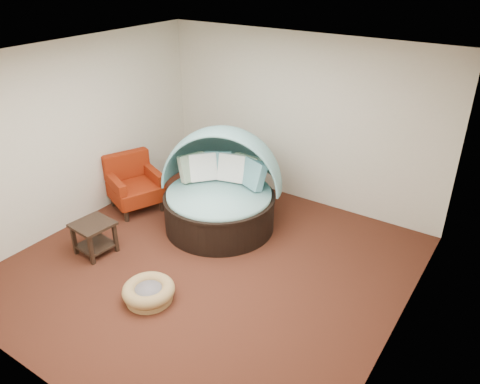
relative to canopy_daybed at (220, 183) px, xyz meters
The scene contains 10 objects.
floor 1.34m from the canopy_daybed, 62.17° to the right, with size 5.00×5.00×0.00m, color #4D2316.
wall_back 1.73m from the canopy_daybed, 70.68° to the left, with size 5.00×5.00×0.00m, color beige.
wall_front 3.60m from the canopy_daybed, 81.43° to the right, with size 5.00×5.00×0.00m, color beige.
wall_left 2.31m from the canopy_daybed, 153.18° to the right, with size 5.00×5.00×0.00m, color beige.
wall_right 3.26m from the canopy_daybed, 18.24° to the right, with size 5.00×5.00×0.00m, color beige.
ceiling 2.36m from the canopy_daybed, 62.17° to the right, with size 5.00×5.00×0.00m, color white.
canopy_daybed is the anchor object (origin of this frame).
pet_basket 2.10m from the canopy_daybed, 80.70° to the right, with size 0.81×0.81×0.23m.
red_armchair 1.60m from the canopy_daybed, 166.85° to the right, with size 1.02×1.02×0.91m.
side_table 1.99m from the canopy_daybed, 121.80° to the right, with size 0.55×0.55×0.49m.
Camera 1 is at (3.28, -4.16, 3.88)m, focal length 35.00 mm.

